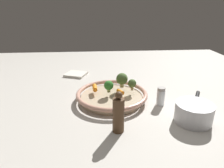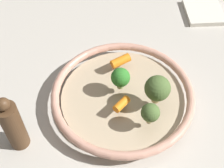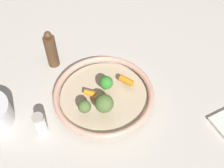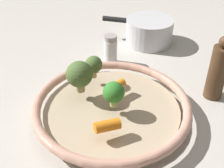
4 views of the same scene
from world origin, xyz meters
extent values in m
plane|color=#B7B2A8|center=(0.00, 0.00, 0.00)|extent=(2.12, 2.12, 0.00)
cylinder|color=tan|center=(0.00, 0.00, 0.01)|extent=(0.30, 0.30, 0.02)
torus|color=tan|center=(0.00, 0.00, 0.03)|extent=(0.34, 0.34, 0.02)
cylinder|color=orange|center=(-0.02, -0.04, 0.05)|extent=(0.05, 0.03, 0.02)
cylinder|color=orange|center=(0.03, 0.08, 0.06)|extent=(0.05, 0.03, 0.03)
cylinder|color=#95AB66|center=(0.00, 0.01, 0.05)|extent=(0.02, 0.02, 0.02)
sphere|color=#2F7829|center=(0.00, 0.01, 0.08)|extent=(0.04, 0.04, 0.04)
cylinder|color=tan|center=(0.06, -0.05, 0.05)|extent=(0.02, 0.02, 0.02)
sphere|color=#496330|center=(0.06, -0.05, 0.09)|extent=(0.06, 0.06, 0.06)
cylinder|color=tan|center=(0.01, -0.10, 0.05)|extent=(0.01, 0.01, 0.02)
sphere|color=#486330|center=(0.01, -0.10, 0.08)|extent=(0.04, 0.04, 0.04)
cylinder|color=#4C331E|center=(-0.25, -0.01, 0.07)|extent=(0.04, 0.04, 0.13)
sphere|color=#4C331E|center=(-0.25, -0.01, 0.15)|extent=(0.03, 0.03, 0.03)
cube|color=silver|center=(0.38, 0.20, 0.01)|extent=(0.15, 0.16, 0.01)
camera|label=1|loc=(-0.89, 0.07, 0.44)|focal=32.84mm
camera|label=2|loc=(-0.21, -0.39, 0.61)|focal=49.36mm
camera|label=3|loc=(0.40, -0.40, 0.79)|focal=45.17mm
camera|label=4|loc=(0.13, 0.47, 0.44)|focal=47.03mm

